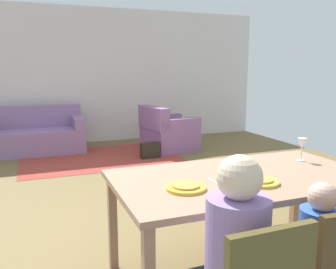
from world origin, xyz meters
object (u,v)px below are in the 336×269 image
at_px(wine_glass, 302,145).
at_px(person_child, 313,269).
at_px(couch, 34,136).
at_px(armchair, 167,133).
at_px(plate_near_man, 186,188).
at_px(dining_table, 244,185).
at_px(plate_near_child, 260,182).
at_px(handbag, 150,150).

relative_size(wine_glass, person_child, 0.20).
bearing_deg(couch, armchair, -16.04).
bearing_deg(couch, wine_glass, -66.58).
relative_size(plate_near_man, wine_glass, 1.34).
height_order(dining_table, couch, couch).
bearing_deg(armchair, couch, 163.96).
xyz_separation_m(dining_table, armchair, (0.99, 4.08, -0.37)).
relative_size(plate_near_child, armchair, 0.25).
bearing_deg(person_child, couch, 103.82).
bearing_deg(person_child, armchair, 78.34).
bearing_deg(plate_near_child, handbag, 82.61).
bearing_deg(handbag, armchair, 44.68).
bearing_deg(person_child, wine_glass, 53.27).
xyz_separation_m(plate_near_man, couch, (-0.84, 4.87, -0.47)).
relative_size(plate_near_man, handbag, 0.78).
height_order(plate_near_child, wine_glass, wine_glass).
distance_m(person_child, armchair, 4.87).
relative_size(plate_near_man, plate_near_child, 1.00).
bearing_deg(couch, handbag, -32.43).
bearing_deg(couch, plate_near_man, -80.21).
height_order(person_child, armchair, person_child).
distance_m(plate_near_child, couch, 5.13).
bearing_deg(plate_near_man, couch, 99.79).
bearing_deg(person_child, plate_near_man, 131.45).
bearing_deg(handbag, plate_near_man, -104.83).
height_order(wine_glass, handbag, wine_glass).
xyz_separation_m(dining_table, handbag, (0.49, 3.59, -0.56)).
distance_m(dining_table, handbag, 3.67).
xyz_separation_m(dining_table, plate_near_man, (-0.49, -0.12, 0.08)).
relative_size(wine_glass, handbag, 0.58).
bearing_deg(handbag, person_child, -96.49).
bearing_deg(wine_glass, handbag, 92.63).
bearing_deg(plate_near_man, person_child, -48.55).
bearing_deg(armchair, person_child, -101.66).
relative_size(dining_table, plate_near_man, 7.18).
height_order(plate_near_man, armchair, armchair).
height_order(plate_near_man, plate_near_child, same).
distance_m(person_child, handbag, 4.31).
xyz_separation_m(plate_near_child, wine_glass, (0.65, 0.36, 0.12)).
bearing_deg(armchair, plate_near_child, -103.02).
relative_size(plate_near_man, person_child, 0.27).
relative_size(person_child, couch, 0.54).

